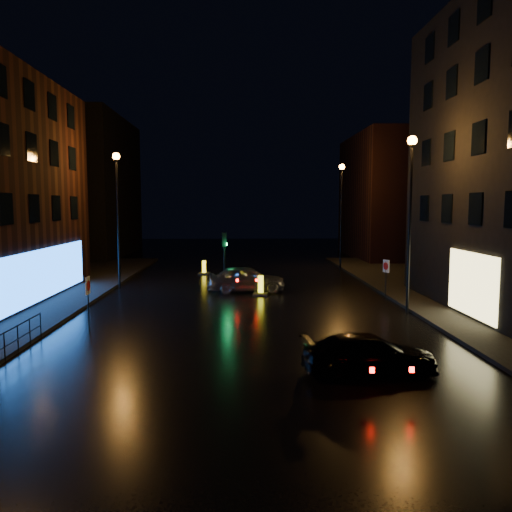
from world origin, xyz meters
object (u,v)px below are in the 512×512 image
object	(u,v)px
dark_sedan	(370,354)
bollard_near	(261,290)
bollard_far	(204,271)
traffic_signal	(225,279)
road_sign_left	(88,290)
silver_hatchback	(246,279)
road_sign_right	(386,269)

from	to	relation	value
dark_sedan	bollard_near	xyz separation A→B (m)	(-2.77, 13.78, -0.37)
bollard_far	traffic_signal	bearing A→B (deg)	-67.84
bollard_far	road_sign_left	size ratio (longest dim) A/B	0.55
silver_hatchback	bollard_far	distance (m)	8.55
traffic_signal	bollard_far	distance (m)	6.35
traffic_signal	road_sign_right	size ratio (longest dim) A/B	1.61
silver_hatchback	dark_sedan	world-z (taller)	silver_hatchback
bollard_far	dark_sedan	bearing A→B (deg)	-67.20
road_sign_left	road_sign_right	size ratio (longest dim) A/B	1.04
silver_hatchback	road_sign_right	distance (m)	8.10
silver_hatchback	bollard_near	bearing A→B (deg)	-141.18
bollard_far	road_sign_left	xyz separation A→B (m)	(-3.57, -16.89, 1.45)
traffic_signal	dark_sedan	bearing A→B (deg)	-73.33
bollard_near	dark_sedan	bearing A→B (deg)	-70.79
silver_hatchback	dark_sedan	xyz separation A→B (m)	(3.59, -14.68, -0.18)
traffic_signal	bollard_near	xyz separation A→B (m)	(2.18, -2.75, -0.26)
road_sign_right	silver_hatchback	bearing A→B (deg)	-37.30
silver_hatchback	bollard_far	size ratio (longest dim) A/B	3.74
dark_sedan	road_sign_left	xyz separation A→B (m)	(-10.25, 5.74, 1.06)
traffic_signal	road_sign_right	world-z (taller)	traffic_signal
silver_hatchback	bollard_near	size ratio (longest dim) A/B	3.40
traffic_signal	dark_sedan	world-z (taller)	traffic_signal
bollard_near	road_sign_left	bearing A→B (deg)	-125.10
bollard_near	bollard_far	world-z (taller)	bollard_near
traffic_signal	road_sign_left	distance (m)	12.07
silver_hatchback	bollard_far	world-z (taller)	silver_hatchback
bollard_near	traffic_signal	bearing A→B (deg)	136.23
dark_sedan	bollard_far	world-z (taller)	dark_sedan
bollard_far	road_sign_right	world-z (taller)	road_sign_right
silver_hatchback	bollard_far	xyz separation A→B (m)	(-3.08, 7.95, -0.56)
silver_hatchback	road_sign_right	bearing A→B (deg)	-109.62
bollard_near	silver_hatchback	bearing A→B (deg)	140.13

